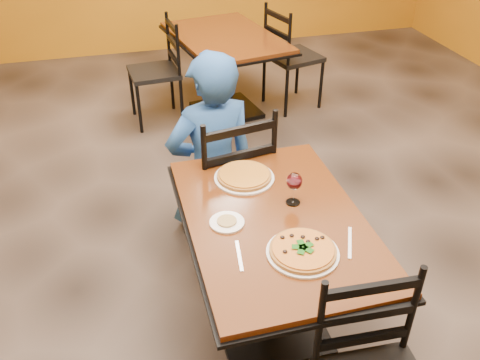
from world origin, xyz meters
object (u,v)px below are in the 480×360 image
object	(u,v)px
table_second	(226,56)
side_plate	(227,222)
pizza_main	(303,250)
diner	(212,143)
wine_glass	(294,187)
plate_main	(303,253)
plate_far	(244,178)
chair_second_right	(294,57)
chair_main_far	(226,179)
chair_second_left	(154,73)
pizza_far	(244,175)
table_main	(274,249)

from	to	relation	value
table_second	side_plate	world-z (taller)	side_plate
table_second	side_plate	xyz separation A→B (m)	(-0.61, -2.58, 0.20)
table_second	pizza_main	distance (m)	2.89
diner	wine_glass	bearing A→B (deg)	93.73
plate_main	plate_far	xyz separation A→B (m)	(-0.09, 0.61, 0.00)
chair_second_right	diner	xyz separation A→B (m)	(-1.13, -1.59, 0.12)
chair_main_far	chair_second_left	world-z (taller)	chair_main_far
chair_main_far	plate_main	world-z (taller)	chair_main_far
chair_main_far	wine_glass	world-z (taller)	chair_main_far
chair_second_right	pizza_far	distance (m)	2.52
chair_main_far	pizza_far	distance (m)	0.47
table_second	pizza_far	distance (m)	2.30
chair_second_left	pizza_far	distance (m)	2.28
chair_main_far	side_plate	bearing A→B (deg)	67.31
table_main	pizza_main	xyz separation A→B (m)	(0.03, -0.26, 0.21)
table_main	plate_far	world-z (taller)	plate_far
chair_second_right	side_plate	bearing A→B (deg)	139.28
plate_far	wine_glass	distance (m)	0.32
pizza_main	plate_far	bearing A→B (deg)	98.14
chair_main_far	side_plate	distance (m)	0.78
diner	plate_far	size ratio (longest dim) A/B	3.89
chair_main_far	plate_main	distance (m)	1.03
table_main	chair_main_far	bearing A→B (deg)	94.87
table_main	chair_second_left	world-z (taller)	chair_second_left
chair_second_left	chair_second_right	distance (m)	1.31
chair_second_right	pizza_main	distance (m)	3.05
chair_main_far	pizza_far	size ratio (longest dim) A/B	3.60
chair_main_far	side_plate	size ratio (longest dim) A/B	6.31
side_plate	chair_second_right	bearing A→B (deg)	63.82
table_second	side_plate	distance (m)	2.66
plate_main	wine_glass	distance (m)	0.37
chair_second_right	chair_second_left	bearing A→B (deg)	75.47
pizza_main	wine_glass	size ratio (longest dim) A/B	1.58
pizza_far	plate_far	bearing A→B (deg)	-90.00
table_main	pizza_main	world-z (taller)	pizza_main
diner	pizza_far	world-z (taller)	diner
table_second	chair_main_far	xyz separation A→B (m)	(-0.45, -1.87, -0.05)
table_second	wine_glass	size ratio (longest dim) A/B	7.63
table_second	wine_glass	distance (m)	2.54
table_main	chair_second_left	size ratio (longest dim) A/B	1.32
table_main	plate_main	size ratio (longest dim) A/B	3.97
plate_main	pizza_main	distance (m)	0.02
table_second	chair_second_right	size ratio (longest dim) A/B	1.42
table_second	pizza_far	world-z (taller)	pizza_far
pizza_far	plate_main	bearing A→B (deg)	-81.86
chair_second_right	wine_glass	distance (m)	2.70
table_main	chair_main_far	xyz separation A→B (m)	(-0.06, 0.73, -0.05)
wine_glass	pizza_far	bearing A→B (deg)	123.45
chair_second_right	pizza_far	size ratio (longest dim) A/B	3.46
table_second	pizza_far	bearing A→B (deg)	-101.07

